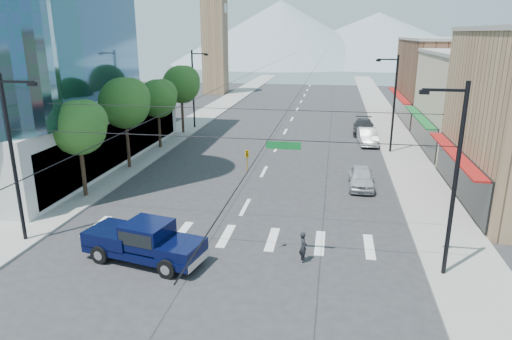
% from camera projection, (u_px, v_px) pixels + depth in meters
% --- Properties ---
extents(ground, '(160.00, 160.00, 0.00)m').
position_uv_depth(ground, '(223.00, 248.00, 24.01)').
color(ground, '#28282B').
rests_on(ground, ground).
extents(sidewalk_left, '(4.00, 120.00, 0.15)m').
position_uv_depth(sidewalk_left, '(208.00, 113.00, 63.68)').
color(sidewalk_left, gray).
rests_on(sidewalk_left, ground).
extents(sidewalk_right, '(4.00, 120.00, 0.15)m').
position_uv_depth(sidewalk_right, '(385.00, 119.00, 59.78)').
color(sidewalk_right, gray).
rests_on(sidewalk_right, ground).
extents(shop_mid, '(12.00, 14.00, 9.00)m').
position_uv_depth(shop_mid, '(494.00, 105.00, 42.10)').
color(shop_mid, tan).
rests_on(shop_mid, ground).
extents(shop_far, '(12.00, 18.00, 10.00)m').
position_uv_depth(shop_far, '(454.00, 82.00, 57.05)').
color(shop_far, brown).
rests_on(shop_far, ground).
extents(clock_tower, '(4.80, 4.80, 20.40)m').
position_uv_depth(clock_tower, '(215.00, 34.00, 82.11)').
color(clock_tower, '#8C6B4C').
rests_on(clock_tower, ground).
extents(mountain_left, '(80.00, 80.00, 22.00)m').
position_uv_depth(mountain_left, '(281.00, 32.00, 164.78)').
color(mountain_left, gray).
rests_on(mountain_left, ground).
extents(mountain_right, '(90.00, 90.00, 18.00)m').
position_uv_depth(mountain_right, '(378.00, 38.00, 169.10)').
color(mountain_right, gray).
rests_on(mountain_right, ground).
extents(tree_near, '(3.65, 3.64, 6.71)m').
position_uv_depth(tree_near, '(81.00, 126.00, 30.12)').
color(tree_near, black).
rests_on(tree_near, ground).
extents(tree_midnear, '(4.09, 4.09, 7.52)m').
position_uv_depth(tree_midnear, '(126.00, 101.00, 36.55)').
color(tree_midnear, black).
rests_on(tree_midnear, ground).
extents(tree_midfar, '(3.65, 3.64, 6.71)m').
position_uv_depth(tree_midfar, '(159.00, 97.00, 43.33)').
color(tree_midfar, black).
rests_on(tree_midfar, ground).
extents(tree_far, '(4.09, 4.09, 7.52)m').
position_uv_depth(tree_far, '(182.00, 83.00, 49.76)').
color(tree_far, black).
rests_on(tree_far, ground).
extents(signal_rig, '(21.80, 0.20, 9.00)m').
position_uv_depth(signal_rig, '(220.00, 170.00, 21.69)').
color(signal_rig, black).
rests_on(signal_rig, ground).
extents(lamp_pole_nw, '(2.00, 0.25, 9.00)m').
position_uv_depth(lamp_pole_nw, '(194.00, 86.00, 52.62)').
color(lamp_pole_nw, black).
rests_on(lamp_pole_nw, ground).
extents(lamp_pole_ne, '(2.00, 0.25, 9.00)m').
position_uv_depth(lamp_pole_ne, '(393.00, 101.00, 41.60)').
color(lamp_pole_ne, black).
rests_on(lamp_pole_ne, ground).
extents(pickup_truck, '(6.43, 3.38, 2.07)m').
position_uv_depth(pickup_truck, '(144.00, 241.00, 22.44)').
color(pickup_truck, black).
rests_on(pickup_truck, ground).
extents(pedestrian, '(0.55, 0.67, 1.58)m').
position_uv_depth(pedestrian, '(303.00, 247.00, 22.44)').
color(pedestrian, black).
rests_on(pedestrian, ground).
extents(parked_car_near, '(1.84, 4.49, 1.52)m').
position_uv_depth(parked_car_near, '(361.00, 177.00, 33.27)').
color(parked_car_near, silver).
rests_on(parked_car_near, ground).
extents(parked_car_mid, '(2.00, 4.98, 1.61)m').
position_uv_depth(parked_car_mid, '(367.00, 136.00, 46.15)').
color(parked_car_mid, silver).
rests_on(parked_car_mid, ground).
extents(parked_car_far, '(2.46, 5.57, 1.59)m').
position_uv_depth(parked_car_far, '(363.00, 127.00, 51.05)').
color(parked_car_far, '#2B2B2D').
rests_on(parked_car_far, ground).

